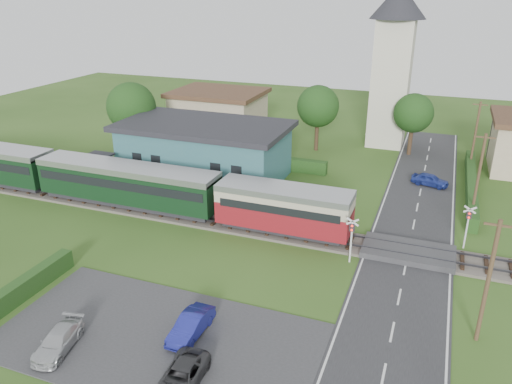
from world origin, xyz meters
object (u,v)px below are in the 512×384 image
(crossing_signal_near, at_px, (352,234))
(pedestrian_near, at_px, (269,200))
(station_building, at_px, (205,150))
(house_west, at_px, (219,112))
(car_park_silver, at_px, (58,341))
(car_on_road, at_px, (430,180))
(church_tower, at_px, (394,55))
(crossing_signal_far, at_px, (468,221))
(pedestrian_far, at_px, (96,175))
(car_park_blue, at_px, (191,325))
(equipment_hut, at_px, (99,168))
(train, at_px, (96,178))
(car_park_dark, at_px, (181,377))

(crossing_signal_near, xyz_separation_m, pedestrian_near, (-7.70, 5.45, -0.95))
(station_building, bearing_deg, crossing_signal_near, -34.81)
(house_west, distance_m, car_park_silver, 40.63)
(crossing_signal_near, xyz_separation_m, car_park_silver, (-12.14, -14.09, -1.55))
(car_on_road, bearing_deg, church_tower, 39.35)
(crossing_signal_near, height_order, car_park_silver, crossing_signal_near)
(crossing_signal_far, height_order, pedestrian_far, crossing_signal_far)
(car_park_blue, xyz_separation_m, pedestrian_near, (-1.33, 16.11, 0.53))
(equipment_hut, relative_size, church_tower, 0.14)
(train, xyz_separation_m, crossing_signal_far, (29.46, 2.39, -0.04))
(station_building, distance_m, pedestrian_far, 10.28)
(station_building, relative_size, house_west, 1.48)
(equipment_hut, relative_size, train, 0.06)
(crossing_signal_near, bearing_deg, station_building, 145.19)
(crossing_signal_near, height_order, car_park_blue, crossing_signal_near)
(car_park_blue, bearing_deg, house_west, 113.73)
(equipment_hut, bearing_deg, car_park_dark, -45.52)
(car_on_road, xyz_separation_m, car_park_dark, (-9.32, -30.54, -0.02))
(pedestrian_near, height_order, pedestrian_far, pedestrian_far)
(crossing_signal_near, height_order, car_park_dark, crossing_signal_near)
(crossing_signal_far, distance_m, car_park_silver, 27.08)
(car_park_blue, bearing_deg, equipment_hut, 139.05)
(church_tower, height_order, crossing_signal_far, church_tower)
(church_tower, relative_size, car_park_dark, 4.74)
(church_tower, xyz_separation_m, car_on_road, (5.66, -11.96, -9.61))
(station_building, bearing_deg, church_tower, 48.59)
(car_park_silver, xyz_separation_m, car_park_dark, (7.08, 0.00, 0.00))
(crossing_signal_far, height_order, car_park_dark, crossing_signal_far)
(station_building, distance_m, pedestrian_near, 10.65)
(car_park_blue, xyz_separation_m, car_park_dark, (1.32, -3.43, -0.06))
(church_tower, distance_m, car_park_silver, 44.88)
(crossing_signal_near, bearing_deg, crossing_signal_far, 33.69)
(car_on_road, bearing_deg, crossing_signal_far, -151.86)
(equipment_hut, distance_m, church_tower, 33.48)
(station_building, bearing_deg, train, -123.07)
(equipment_hut, distance_m, crossing_signal_far, 31.61)
(house_west, xyz_separation_m, car_park_blue, (15.03, -36.07, -2.13))
(house_west, distance_m, car_park_blue, 39.13)
(equipment_hut, distance_m, crossing_signal_near, 25.04)
(car_park_dark, distance_m, pedestrian_far, 27.40)
(crossing_signal_near, xyz_separation_m, car_on_road, (4.26, 16.45, -1.52))
(house_west, xyz_separation_m, car_on_road, (25.66, -8.96, -2.17))
(crossing_signal_near, distance_m, pedestrian_far, 25.05)
(car_park_silver, relative_size, car_park_dark, 0.95)
(crossing_signal_far, distance_m, car_park_blue, 20.63)
(pedestrian_near, relative_size, pedestrian_far, 0.96)
(car_on_road, bearing_deg, equipment_hut, 124.72)
(station_building, xyz_separation_m, car_park_blue, (10.03, -22.07, -2.03))
(station_building, bearing_deg, car_park_silver, -80.50)
(station_building, relative_size, train, 0.37)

